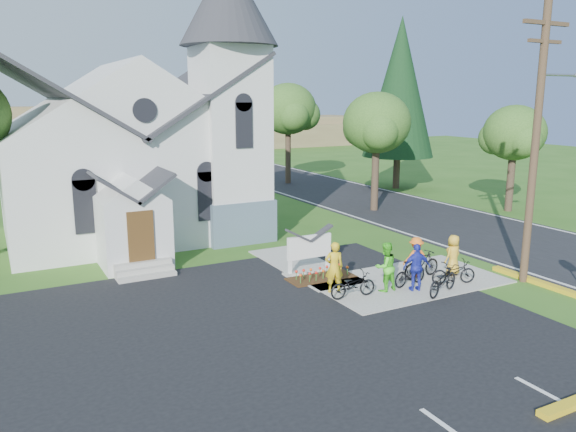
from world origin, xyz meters
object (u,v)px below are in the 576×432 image
cyclist_3 (416,257)px  bike_4 (453,272)px  church_sign (309,247)px  bike_3 (410,273)px  cyclist_2 (417,267)px  bike_2 (443,280)px  utility_pole (537,136)px  cyclist_4 (453,255)px  bike_1 (422,264)px  cyclist_0 (334,267)px  cyclist_1 (385,267)px  bike_0 (353,285)px

cyclist_3 → bike_4: cyclist_3 is taller
church_sign → bike_3: (2.36, -3.18, -0.50)m
cyclist_2 → bike_2: 0.97m
utility_pole → cyclist_4: (-1.94, 1.73, -4.57)m
bike_1 → cyclist_4: 1.35m
cyclist_0 → bike_3: bearing=-176.7°
church_sign → bike_1: 4.31m
cyclist_2 → cyclist_4: (2.42, 0.72, -0.06)m
bike_3 → cyclist_0: bearing=66.1°
church_sign → cyclist_1: size_ratio=1.25×
bike_4 → cyclist_3: bearing=44.4°
cyclist_0 → utility_pole: bearing=-179.8°
cyclist_1 → bike_1: size_ratio=1.01×
bike_0 → cyclist_2: size_ratio=1.00×
bike_2 → bike_3: size_ratio=1.18×
cyclist_3 → bike_3: cyclist_3 is taller
utility_pole → bike_2: utility_pole is taller
cyclist_3 → cyclist_4: (1.42, -0.48, 0.01)m
cyclist_1 → cyclist_4: bearing=-179.3°
cyclist_3 → utility_pole: bearing=159.7°
cyclist_0 → bike_1: 3.79m
bike_0 → bike_1: bike_1 is taller
bike_2 → cyclist_3: (0.44, 1.91, 0.27)m
bike_3 → cyclist_4: (2.27, 0.21, 0.30)m
bike_2 → cyclist_4: cyclist_4 is taller
church_sign → utility_pole: (6.56, -4.70, 4.38)m
church_sign → cyclist_2: (2.20, -3.69, -0.13)m
bike_0 → cyclist_3: size_ratio=1.10×
utility_pole → cyclist_4: size_ratio=6.37×
cyclist_4 → bike_4: 1.16m
utility_pole → bike_1: (-3.23, 2.01, -4.83)m
utility_pole → cyclist_2: size_ratio=5.91×
cyclist_1 → bike_4: cyclist_1 is taller
church_sign → bike_3: church_sign is taller
church_sign → cyclist_1: bearing=-69.0°
cyclist_0 → cyclist_2: bearing=172.8°
bike_1 → bike_2: size_ratio=0.92×
cyclist_0 → cyclist_4: bearing=-167.8°
cyclist_3 → bike_1: bearing=136.1°
cyclist_1 → cyclist_0: bearing=-27.1°
cyclist_0 → bike_2: (3.20, -1.95, -0.40)m
utility_pole → cyclist_0: size_ratio=5.54×
cyclist_0 → bike_0: cyclist_0 is taller
utility_pole → cyclist_3: size_ratio=6.48×
utility_pole → cyclist_3: bearing=146.7°
bike_2 → bike_1: bearing=-39.5°
bike_1 → cyclist_3: 0.34m
cyclist_0 → bike_0: (0.26, -0.78, -0.46)m
cyclist_3 → bike_2: bearing=90.1°
church_sign → cyclist_4: church_sign is taller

